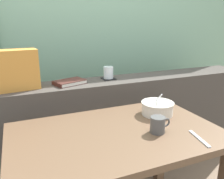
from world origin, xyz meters
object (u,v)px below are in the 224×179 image
object	(u,v)px
closed_book	(70,82)
ceramic_mug	(158,125)
coaster_square	(108,79)
fork_utensil	(199,138)
breakfast_table	(117,151)
throw_pillow	(12,70)
soup_bowl	(157,108)
juice_glass	(108,73)

from	to	relation	value
closed_book	ceramic_mug	world-z (taller)	closed_book
coaster_square	fork_utensil	xyz separation A→B (m)	(0.12, -0.86, -0.12)
fork_utensil	ceramic_mug	size ratio (longest dim) A/B	1.50
fork_utensil	breakfast_table	bearing A→B (deg)	157.27
coaster_square	throw_pillow	world-z (taller)	throw_pillow
fork_utensil	ceramic_mug	distance (m)	0.21
closed_book	ceramic_mug	bearing A→B (deg)	-66.82
breakfast_table	ceramic_mug	distance (m)	0.26
closed_book	ceramic_mug	distance (m)	0.75
ceramic_mug	coaster_square	bearing A→B (deg)	88.29
coaster_square	ceramic_mug	world-z (taller)	coaster_square
coaster_square	soup_bowl	world-z (taller)	soup_bowl
coaster_square	ceramic_mug	distance (m)	0.73
coaster_square	juice_glass	xyz separation A→B (m)	(-0.00, 0.00, 0.04)
juice_glass	soup_bowl	size ratio (longest dim) A/B	0.46
closed_book	throw_pillow	world-z (taller)	throw_pillow
throw_pillow	breakfast_table	bearing A→B (deg)	-51.89
ceramic_mug	juice_glass	bearing A→B (deg)	88.29
fork_utensil	soup_bowl	bearing A→B (deg)	103.13
breakfast_table	soup_bowl	xyz separation A→B (m)	(0.33, 0.12, 0.15)
coaster_square	soup_bowl	size ratio (longest dim) A/B	0.51
fork_utensil	ceramic_mug	bearing A→B (deg)	147.66
closed_book	soup_bowl	distance (m)	0.65
breakfast_table	soup_bowl	world-z (taller)	soup_bowl
fork_utensil	coaster_square	bearing A→B (deg)	109.40
closed_book	soup_bowl	xyz separation A→B (m)	(0.43, -0.48, -0.10)
closed_book	coaster_square	bearing A→B (deg)	6.92
closed_book	throw_pillow	distance (m)	0.38
breakfast_table	closed_book	xyz separation A→B (m)	(-0.10, 0.60, 0.24)
coaster_square	juice_glass	world-z (taller)	juice_glass
ceramic_mug	fork_utensil	bearing A→B (deg)	-43.52
juice_glass	soup_bowl	world-z (taller)	juice_glass
coaster_square	throw_pillow	size ratio (longest dim) A/B	0.31
juice_glass	throw_pillow	bearing A→B (deg)	-176.85
soup_bowl	juice_glass	bearing A→B (deg)	102.33
breakfast_table	juice_glass	distance (m)	0.73
fork_utensil	ceramic_mug	world-z (taller)	ceramic_mug
throw_pillow	fork_utensil	distance (m)	1.18
closed_book	fork_utensil	world-z (taller)	closed_book
throw_pillow	ceramic_mug	world-z (taller)	throw_pillow
breakfast_table	throw_pillow	size ratio (longest dim) A/B	3.38
coaster_square	juice_glass	distance (m)	0.04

